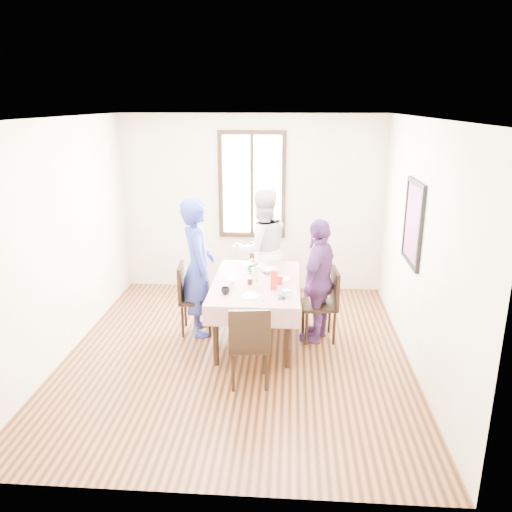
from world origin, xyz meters
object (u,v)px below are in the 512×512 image
at_px(chair_right, 319,305).
at_px(chair_far, 261,276).
at_px(chair_left, 197,299).
at_px(person_far, 261,249).
at_px(person_right, 318,281).
at_px(dining_table, 256,310).
at_px(person_left, 197,268).
at_px(chair_near, 249,343).

distance_m(chair_right, chair_far, 1.26).
xyz_separation_m(chair_left, person_far, (0.77, 0.88, 0.41)).
bearing_deg(chair_right, person_right, 84.42).
bearing_deg(person_right, chair_far, -120.52).
bearing_deg(dining_table, person_right, 3.61).
xyz_separation_m(chair_left, person_left, (0.02, 0.00, 0.42)).
height_order(chair_right, person_right, person_right).
bearing_deg(chair_right, person_left, 80.86).
bearing_deg(chair_far, person_right, 134.50).
xyz_separation_m(chair_right, person_far, (-0.77, 0.98, 0.41)).
bearing_deg(chair_near, person_right, 48.94).
xyz_separation_m(dining_table, chair_left, (-0.77, 0.14, 0.08)).
relative_size(chair_left, person_right, 0.59).
xyz_separation_m(chair_left, chair_right, (1.55, -0.10, 0.00)).
height_order(chair_right, person_left, person_left).
height_order(dining_table, chair_left, chair_left).
bearing_deg(chair_near, chair_far, 83.54).
xyz_separation_m(dining_table, person_left, (-0.75, 0.14, 0.50)).
distance_m(chair_left, person_far, 1.25).
bearing_deg(chair_far, person_left, 57.57).
relative_size(chair_left, chair_near, 1.00).
relative_size(person_left, person_far, 1.01).
bearing_deg(chair_far, chair_right, 135.25).
height_order(person_left, person_far, person_left).
xyz_separation_m(person_far, person_right, (0.75, -0.98, -0.09)).
height_order(chair_near, person_far, person_far).
height_order(chair_left, chair_near, same).
xyz_separation_m(chair_right, chair_near, (-0.77, -1.09, 0.00)).
height_order(chair_far, person_left, person_left).
xyz_separation_m(person_left, person_right, (1.51, -0.10, -0.10)).
bearing_deg(chair_right, chair_left, 80.90).
xyz_separation_m(chair_left, chair_near, (0.77, -1.19, 0.00)).
height_order(dining_table, person_left, person_left).
distance_m(person_left, person_right, 1.51).
height_order(chair_far, person_far, person_far).
bearing_deg(dining_table, chair_right, 3.51).
relative_size(dining_table, chair_near, 1.67).
distance_m(chair_near, person_far, 2.11).
xyz_separation_m(chair_left, person_right, (1.53, -0.10, 0.32)).
bearing_deg(person_far, person_left, 25.28).
bearing_deg(person_right, chair_near, -12.19).
distance_m(chair_far, person_far, 0.41).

